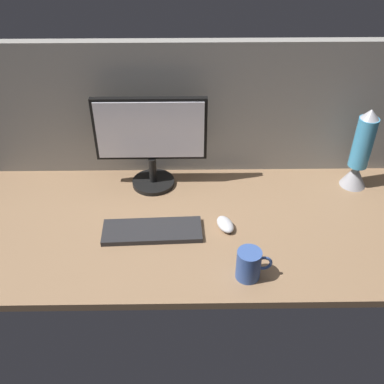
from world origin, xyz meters
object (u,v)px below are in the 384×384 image
at_px(lava_lamp, 360,155).
at_px(mug_ceramic_blue, 249,264).
at_px(mouse, 225,224).
at_px(monitor, 151,138).
at_px(keyboard, 152,231).

bearing_deg(lava_lamp, mug_ceramic_blue, -134.57).
xyz_separation_m(mouse, mug_ceramic_blue, (0.06, -0.24, 0.04)).
xyz_separation_m(monitor, mug_ceramic_blue, (0.35, -0.54, -0.17)).
xyz_separation_m(monitor, keyboard, (0.01, -0.32, -0.21)).
height_order(monitor, mug_ceramic_blue, monitor).
relative_size(mouse, mug_ceramic_blue, 0.80).
height_order(monitor, keyboard, monitor).
distance_m(monitor, lava_lamp, 0.86).
distance_m(monitor, keyboard, 0.38).
height_order(mouse, lava_lamp, lava_lamp).
distance_m(keyboard, lava_lamp, 0.90).
xyz_separation_m(mouse, lava_lamp, (0.57, 0.27, 0.13)).
relative_size(monitor, keyboard, 1.22).
distance_m(mouse, mug_ceramic_blue, 0.25).
xyz_separation_m(monitor, lava_lamp, (0.85, -0.02, -0.07)).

